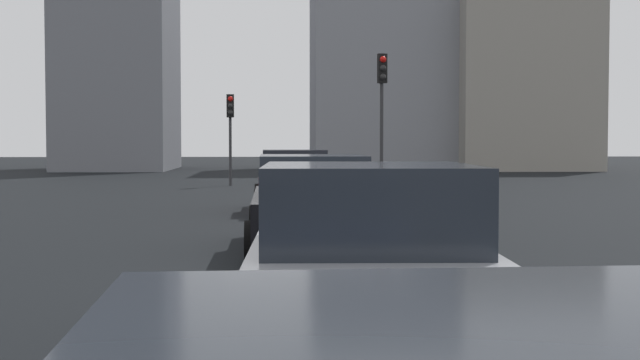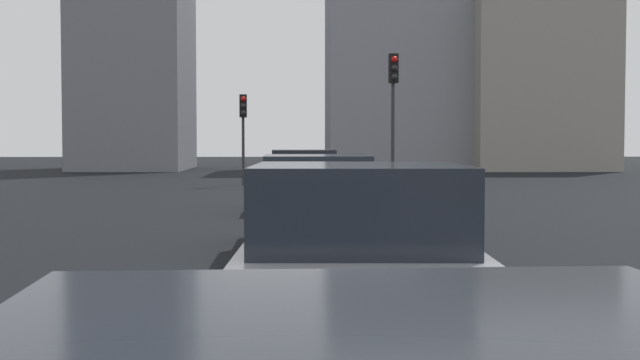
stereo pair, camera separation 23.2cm
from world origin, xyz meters
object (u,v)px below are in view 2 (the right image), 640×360
at_px(car_maroon_lead, 303,182).
at_px(traffic_light_near_left, 243,120).
at_px(car_black_second, 316,205).
at_px(car_silver_third, 358,267).
at_px(traffic_light_near_right, 393,95).

bearing_deg(car_maroon_lead, traffic_light_near_left, 9.15).
bearing_deg(car_black_second, car_maroon_lead, 0.67).
height_order(car_silver_third, traffic_light_near_left, traffic_light_near_left).
distance_m(car_maroon_lead, car_black_second, 7.93).
xyz_separation_m(car_black_second, traffic_light_near_right, (12.87, -2.69, 2.43)).
bearing_deg(traffic_light_near_right, car_silver_third, -14.27).
xyz_separation_m(car_black_second, traffic_light_near_left, (20.39, 2.37, 1.83)).
distance_m(car_maroon_lead, traffic_light_near_right, 6.19).
bearing_deg(car_maroon_lead, car_silver_third, -179.83).
bearing_deg(car_maroon_lead, traffic_light_near_right, -30.79).
bearing_deg(traffic_light_near_right, car_maroon_lead, -36.88).
distance_m(car_black_second, traffic_light_near_right, 13.37).
height_order(car_maroon_lead, traffic_light_near_left, traffic_light_near_left).
bearing_deg(car_silver_third, traffic_light_near_right, -5.41).
xyz_separation_m(car_maroon_lead, traffic_light_near_left, (12.47, 2.23, 1.84)).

